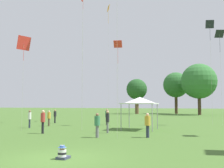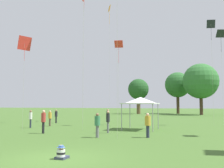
# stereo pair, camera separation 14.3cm
# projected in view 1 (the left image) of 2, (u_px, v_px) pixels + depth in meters

# --- Properties ---
(ground_plane) EXTENTS (300.00, 300.00, 0.00)m
(ground_plane) POSITION_uv_depth(u_px,v_px,m) (56.00, 159.00, 10.58)
(ground_plane) COLOR #426628
(seated_toddler) EXTENTS (0.43, 0.54, 0.56)m
(seated_toddler) POSITION_uv_depth(u_px,v_px,m) (62.00, 153.00, 10.61)
(seated_toddler) COLOR #383D56
(seated_toddler) RESTS_ON ground
(person_standing_0) EXTENTS (0.30, 0.30, 1.74)m
(person_standing_0) POSITION_uv_depth(u_px,v_px,m) (108.00, 119.00, 20.40)
(person_standing_0) COLOR slate
(person_standing_0) RESTS_ON ground
(person_standing_1) EXTENTS (0.41, 0.41, 1.59)m
(person_standing_1) POSITION_uv_depth(u_px,v_px,m) (55.00, 115.00, 31.35)
(person_standing_1) COLOR black
(person_standing_1) RESTS_ON ground
(person_standing_2) EXTENTS (0.45, 0.45, 1.63)m
(person_standing_2) POSITION_uv_depth(u_px,v_px,m) (97.00, 123.00, 17.61)
(person_standing_2) COLOR slate
(person_standing_2) RESTS_ON ground
(person_standing_3) EXTENTS (0.42, 0.42, 1.72)m
(person_standing_3) POSITION_uv_depth(u_px,v_px,m) (107.00, 115.00, 28.50)
(person_standing_3) COLOR black
(person_standing_3) RESTS_ON ground
(person_standing_4) EXTENTS (0.42, 0.42, 1.68)m
(person_standing_4) POSITION_uv_depth(u_px,v_px,m) (30.00, 117.00, 24.84)
(person_standing_4) COLOR #282D42
(person_standing_4) RESTS_ON ground
(person_standing_5) EXTENTS (0.48, 0.48, 1.60)m
(person_standing_5) POSITION_uv_depth(u_px,v_px,m) (49.00, 117.00, 26.91)
(person_standing_5) COLOR brown
(person_standing_5) RESTS_ON ground
(person_standing_6) EXTENTS (0.50, 0.50, 1.64)m
(person_standing_6) POSITION_uv_depth(u_px,v_px,m) (148.00, 123.00, 17.58)
(person_standing_6) COLOR #282D42
(person_standing_6) RESTS_ON ground
(person_standing_7) EXTENTS (0.48, 0.48, 1.78)m
(person_standing_7) POSITION_uv_depth(u_px,v_px,m) (43.00, 119.00, 20.06)
(person_standing_7) COLOR black
(person_standing_7) RESTS_ON ground
(canopy_tent) EXTENTS (3.02, 3.02, 2.88)m
(canopy_tent) POSITION_uv_depth(u_px,v_px,m) (140.00, 101.00, 23.22)
(canopy_tent) COLOR white
(canopy_tent) RESTS_ON ground
(kite_0) EXTENTS (1.00, 0.80, 8.96)m
(kite_0) POSITION_uv_depth(u_px,v_px,m) (118.00, 47.00, 27.79)
(kite_0) COLOR red
(kite_0) RESTS_ON ground
(kite_2) EXTENTS (0.76, 1.24, 8.12)m
(kite_2) POSITION_uv_depth(u_px,v_px,m) (24.00, 45.00, 22.73)
(kite_2) COLOR red
(kite_2) RESTS_ON ground
(kite_4) EXTENTS (0.64, 0.79, 15.38)m
(kite_4) POSITION_uv_depth(u_px,v_px,m) (108.00, 15.00, 34.67)
(kite_4) COLOR orange
(kite_4) RESTS_ON ground
(kite_6) EXTENTS (1.08, 0.88, 10.24)m
(kite_6) POSITION_uv_depth(u_px,v_px,m) (220.00, 37.00, 28.35)
(kite_6) COLOR #1E2328
(kite_6) RESTS_ON ground
(kite_8) EXTENTS (0.91, 0.45, 11.22)m
(kite_8) POSITION_uv_depth(u_px,v_px,m) (210.00, 28.00, 27.95)
(kite_8) COLOR #1E2328
(kite_8) RESTS_ON ground
(distant_tree_0) EXTENTS (7.66, 7.66, 11.14)m
(distant_tree_0) POSITION_uv_depth(u_px,v_px,m) (199.00, 81.00, 56.97)
(distant_tree_0) COLOR #473323
(distant_tree_0) RESTS_ON ground
(distant_tree_1) EXTENTS (4.96, 4.96, 8.41)m
(distant_tree_1) POSITION_uv_depth(u_px,v_px,m) (137.00, 90.00, 63.01)
(distant_tree_1) COLOR brown
(distant_tree_1) RESTS_ON ground
(distant_tree_2) EXTENTS (6.17, 6.17, 10.14)m
(distant_tree_2) POSITION_uv_depth(u_px,v_px,m) (176.00, 85.00, 64.15)
(distant_tree_2) COLOR #473323
(distant_tree_2) RESTS_ON ground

